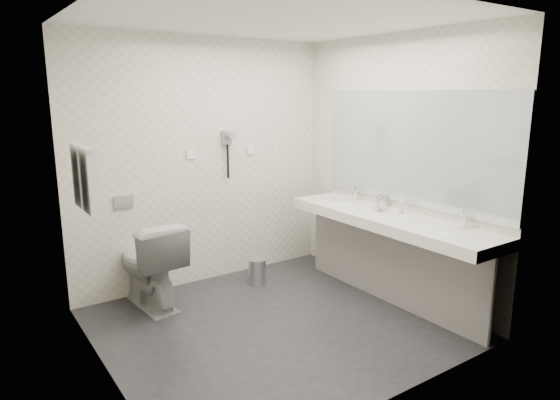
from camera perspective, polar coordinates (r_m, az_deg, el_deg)
floor at (r=4.36m, az=-0.52°, el=-14.20°), size 2.80×2.80×0.00m
ceiling at (r=3.94m, az=-0.60°, el=20.36°), size 2.80×2.80×0.00m
wall_back at (r=5.08m, az=-8.80°, el=4.28°), size 2.80×0.00×2.80m
wall_front at (r=3.00m, az=13.47°, el=-1.48°), size 2.80×0.00×2.80m
wall_left at (r=3.40m, az=-20.50°, el=-0.31°), size 0.00×2.60×2.60m
wall_right at (r=4.88m, az=13.24°, el=3.76°), size 0.00×2.60×2.60m
vanity_counter at (r=4.64m, az=12.49°, el=-2.32°), size 0.55×2.20×0.10m
vanity_panel at (r=4.78m, az=12.46°, el=-7.22°), size 0.03×2.15×0.75m
vanity_post_near at (r=4.22m, az=23.27°, el=-10.65°), size 0.06×0.06×0.75m
vanity_post_far at (r=5.51m, az=4.77°, el=-4.30°), size 0.06×0.06×0.75m
mirror at (r=4.71m, az=15.03°, el=5.83°), size 0.02×2.20×1.05m
basin_near at (r=4.23m, az=18.95°, el=-3.63°), size 0.40×0.31×0.05m
basin_far at (r=5.08m, az=7.16°, el=-0.44°), size 0.40×0.31×0.05m
faucet_near at (r=4.36m, az=20.57°, el=-2.05°), size 0.04×0.04×0.15m
faucet_far at (r=5.19m, az=8.80°, el=0.80°), size 0.04×0.04×0.15m
soap_bottle_a at (r=4.71m, az=11.18°, el=-0.81°), size 0.06×0.06×0.10m
soap_bottle_b at (r=4.76m, az=11.80°, el=-0.65°), size 0.11×0.11×0.10m
soap_bottle_c at (r=4.70m, az=13.87°, el=-0.78°), size 0.05×0.05×0.13m
glass_left at (r=4.94m, az=11.97°, el=-0.19°), size 0.07×0.07×0.10m
glass_right at (r=4.94m, az=11.52°, el=-0.08°), size 0.07×0.07×0.12m
toilet at (r=4.71m, az=-14.93°, el=-7.17°), size 0.52×0.84×0.82m
flush_plate at (r=4.82m, az=-17.72°, el=-0.23°), size 0.18×0.02×0.12m
pedal_bin at (r=5.16m, az=-2.68°, el=-8.37°), size 0.21×0.21×0.25m
bin_lid at (r=5.12m, az=-2.70°, el=-6.97°), size 0.18×0.18×0.02m
towel_rail at (r=3.90m, az=-22.14°, el=5.55°), size 0.02×0.62×0.02m
towel_near at (r=3.79m, az=-21.26°, el=2.10°), size 0.07×0.24×0.48m
towel_far at (r=4.06m, az=-22.19°, el=2.65°), size 0.07×0.24×0.48m
dryer_cradle at (r=5.14m, az=-6.22°, el=7.25°), size 0.10×0.04×0.14m
dryer_barrel at (r=5.08m, az=-5.85°, el=7.53°), size 0.08×0.14×0.08m
dryer_cord at (r=5.16m, az=-6.08°, el=4.47°), size 0.02×0.02×0.35m
switch_plate_a at (r=5.00m, az=-10.33°, el=5.24°), size 0.09×0.02×0.09m
switch_plate_b at (r=5.32m, az=-3.42°, el=5.84°), size 0.09×0.02×0.09m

